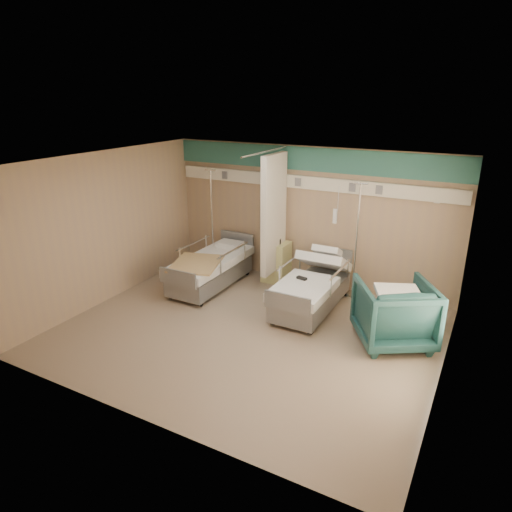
# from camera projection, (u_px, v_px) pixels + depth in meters

# --- Properties ---
(ground) EXTENTS (6.00, 5.00, 0.00)m
(ground) POSITION_uv_depth(u_px,v_px,m) (248.00, 332.00, 7.62)
(ground) COLOR gray
(ground) RESTS_ON ground
(room_walls) EXTENTS (6.04, 5.04, 2.82)m
(room_walls) POSITION_uv_depth(u_px,v_px,m) (253.00, 220.00, 7.21)
(room_walls) COLOR tan
(room_walls) RESTS_ON ground
(bed_right) EXTENTS (1.00, 2.16, 0.63)m
(bed_right) POSITION_uv_depth(u_px,v_px,m) (311.00, 293.00, 8.32)
(bed_right) COLOR silver
(bed_right) RESTS_ON ground
(bed_left) EXTENTS (1.00, 2.16, 0.63)m
(bed_left) POSITION_uv_depth(u_px,v_px,m) (211.00, 272.00, 9.30)
(bed_left) COLOR silver
(bed_left) RESTS_ON ground
(bedside_cabinet) EXTENTS (0.50, 0.48, 0.85)m
(bedside_cabinet) POSITION_uv_depth(u_px,v_px,m) (276.00, 262.00, 9.54)
(bedside_cabinet) COLOR #CDCB80
(bedside_cabinet) RESTS_ON ground
(visitor_armchair) EXTENTS (1.53, 1.54, 1.03)m
(visitor_armchair) POSITION_uv_depth(u_px,v_px,m) (394.00, 313.00, 7.14)
(visitor_armchair) COLOR #1B4543
(visitor_armchair) RESTS_ON ground
(waffle_blanket) EXTENTS (0.82, 0.78, 0.07)m
(waffle_blanket) POSITION_uv_depth(u_px,v_px,m) (399.00, 282.00, 6.91)
(waffle_blanket) COLOR white
(waffle_blanket) RESTS_ON visitor_armchair
(iv_stand_right) EXTENTS (0.40, 0.40, 2.23)m
(iv_stand_right) POSITION_uv_depth(u_px,v_px,m) (354.00, 274.00, 8.83)
(iv_stand_right) COLOR silver
(iv_stand_right) RESTS_ON ground
(iv_stand_left) EXTENTS (0.40, 0.40, 2.25)m
(iv_stand_left) POSITION_uv_depth(u_px,v_px,m) (213.00, 250.00, 10.15)
(iv_stand_left) COLOR silver
(iv_stand_left) RESTS_ON ground
(call_remote) EXTENTS (0.20, 0.12, 0.04)m
(call_remote) POSITION_uv_depth(u_px,v_px,m) (302.00, 278.00, 8.12)
(call_remote) COLOR black
(call_remote) RESTS_ON bed_right
(tan_blanket) EXTENTS (1.14, 1.29, 0.04)m
(tan_blanket) POSITION_uv_depth(u_px,v_px,m) (196.00, 264.00, 8.81)
(tan_blanket) COLOR tan
(tan_blanket) RESTS_ON bed_left
(toiletry_bag) EXTENTS (0.23, 0.18, 0.11)m
(toiletry_bag) POSITION_uv_depth(u_px,v_px,m) (276.00, 241.00, 9.33)
(toiletry_bag) COLOR black
(toiletry_bag) RESTS_ON bedside_cabinet
(white_cup) EXTENTS (0.09, 0.09, 0.12)m
(white_cup) POSITION_uv_depth(u_px,v_px,m) (269.00, 238.00, 9.48)
(white_cup) COLOR white
(white_cup) RESTS_ON bedside_cabinet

